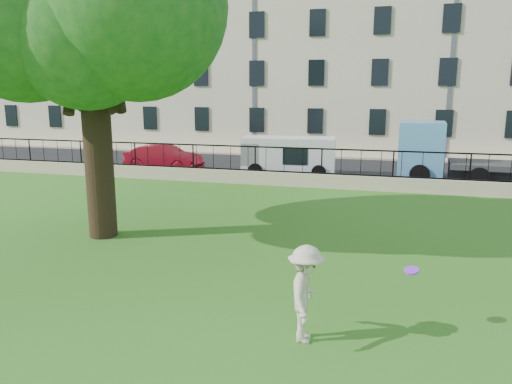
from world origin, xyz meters
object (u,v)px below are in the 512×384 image
(man, at_px, (306,294))
(blue_truck, at_px, (474,153))
(white_van, at_px, (289,157))
(frisbee, at_px, (412,270))
(red_sedan, at_px, (164,158))

(man, distance_m, blue_truck, 17.16)
(blue_truck, bearing_deg, white_van, -175.14)
(man, bearing_deg, white_van, 9.12)
(man, xyz_separation_m, frisbee, (1.74, 0.96, 0.25))
(white_van, xyz_separation_m, blue_truck, (8.50, 0.30, 0.42))
(man, height_order, blue_truck, blue_truck)
(red_sedan, xyz_separation_m, blue_truck, (15.17, 0.52, 0.69))
(frisbee, xyz_separation_m, red_sedan, (-12.05, 14.97, -0.42))
(man, xyz_separation_m, white_van, (-3.64, 16.15, 0.10))
(red_sedan, distance_m, white_van, 6.68)
(man, relative_size, red_sedan, 0.41)
(frisbee, distance_m, blue_truck, 15.81)
(frisbee, bearing_deg, blue_truck, 78.62)
(man, xyz_separation_m, red_sedan, (-10.31, 15.93, -0.17))
(frisbee, xyz_separation_m, blue_truck, (3.12, 15.49, 0.27))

